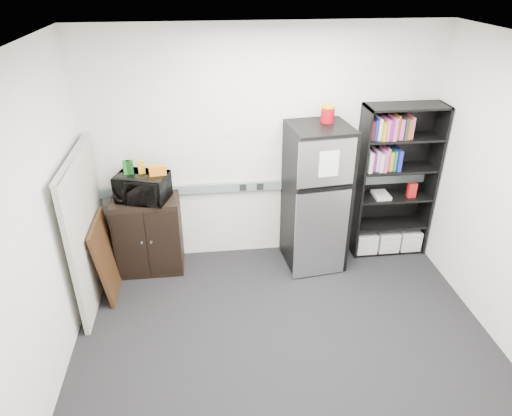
{
  "coord_description": "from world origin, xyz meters",
  "views": [
    {
      "loc": [
        -0.66,
        -3.06,
        3.21
      ],
      "look_at": [
        -0.19,
        0.9,
        1.05
      ],
      "focal_mm": 32.0,
      "sensor_mm": 36.0,
      "label": 1
    }
  ],
  "objects_px": {
    "bookshelf": "(394,183)",
    "microwave": "(142,187)",
    "refrigerator": "(316,198)",
    "cubicle_partition": "(87,230)",
    "cabinet": "(149,234)"
  },
  "relations": [
    {
      "from": "microwave",
      "to": "refrigerator",
      "type": "bearing_deg",
      "value": 15.62
    },
    {
      "from": "cabinet",
      "to": "refrigerator",
      "type": "xyz_separation_m",
      "value": [
        1.91,
        -0.08,
        0.39
      ]
    },
    {
      "from": "microwave",
      "to": "refrigerator",
      "type": "relative_size",
      "value": 0.32
    },
    {
      "from": "bookshelf",
      "to": "microwave",
      "type": "bearing_deg",
      "value": -178.4
    },
    {
      "from": "bookshelf",
      "to": "microwave",
      "type": "height_order",
      "value": "bookshelf"
    },
    {
      "from": "bookshelf",
      "to": "refrigerator",
      "type": "bearing_deg",
      "value": -171.56
    },
    {
      "from": "cubicle_partition",
      "to": "refrigerator",
      "type": "xyz_separation_m",
      "value": [
        2.45,
        0.34,
        0.04
      ]
    },
    {
      "from": "refrigerator",
      "to": "microwave",
      "type": "bearing_deg",
      "value": 171.57
    },
    {
      "from": "bookshelf",
      "to": "cubicle_partition",
      "type": "distance_m",
      "value": 3.46
    },
    {
      "from": "bookshelf",
      "to": "refrigerator",
      "type": "distance_m",
      "value": 0.99
    },
    {
      "from": "cabinet",
      "to": "refrigerator",
      "type": "distance_m",
      "value": 1.95
    },
    {
      "from": "cabinet",
      "to": "microwave",
      "type": "distance_m",
      "value": 0.61
    },
    {
      "from": "microwave",
      "to": "refrigerator",
      "type": "height_order",
      "value": "refrigerator"
    },
    {
      "from": "cubicle_partition",
      "to": "cabinet",
      "type": "height_order",
      "value": "cubicle_partition"
    },
    {
      "from": "bookshelf",
      "to": "cubicle_partition",
      "type": "height_order",
      "value": "bookshelf"
    }
  ]
}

